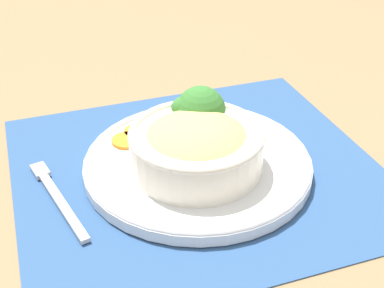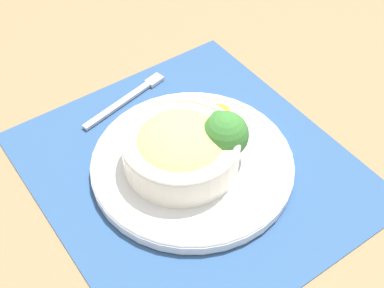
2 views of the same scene
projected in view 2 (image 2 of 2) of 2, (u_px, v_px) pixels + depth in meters
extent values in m
plane|color=#8C704C|center=(192.00, 169.00, 0.86)|extent=(4.00, 4.00, 0.00)
cube|color=#2D5184|center=(192.00, 168.00, 0.86)|extent=(0.54, 0.50, 0.00)
cylinder|color=silver|center=(192.00, 164.00, 0.85)|extent=(0.32, 0.32, 0.02)
torus|color=silver|center=(192.00, 161.00, 0.85)|extent=(0.32, 0.32, 0.01)
cylinder|color=silver|center=(181.00, 151.00, 0.82)|extent=(0.18, 0.18, 0.05)
torus|color=silver|center=(181.00, 139.00, 0.80)|extent=(0.18, 0.18, 0.01)
ellipsoid|color=#EAC66B|center=(181.00, 145.00, 0.81)|extent=(0.15, 0.15, 0.06)
cylinder|color=#84AD5B|center=(224.00, 152.00, 0.84)|extent=(0.03, 0.03, 0.02)
sphere|color=#387A33|center=(225.00, 135.00, 0.82)|extent=(0.07, 0.07, 0.07)
sphere|color=#387A33|center=(221.00, 122.00, 0.83)|extent=(0.03, 0.03, 0.03)
sphere|color=#387A33|center=(230.00, 142.00, 0.80)|extent=(0.03, 0.03, 0.03)
cylinder|color=orange|center=(218.00, 113.00, 0.92)|extent=(0.04, 0.04, 0.01)
cylinder|color=orange|center=(201.00, 110.00, 0.92)|extent=(0.04, 0.04, 0.01)
cube|color=#B7B7BC|center=(125.00, 101.00, 0.96)|extent=(0.04, 0.18, 0.01)
cube|color=#B7B7BC|center=(154.00, 80.00, 1.00)|extent=(0.02, 0.04, 0.01)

